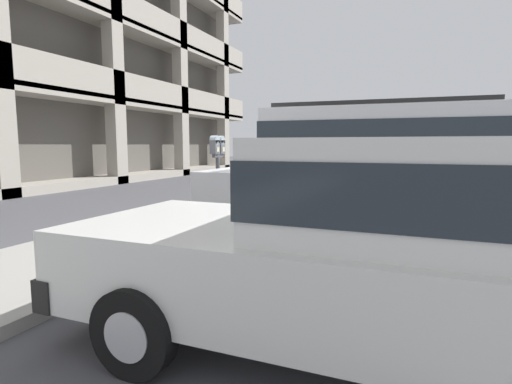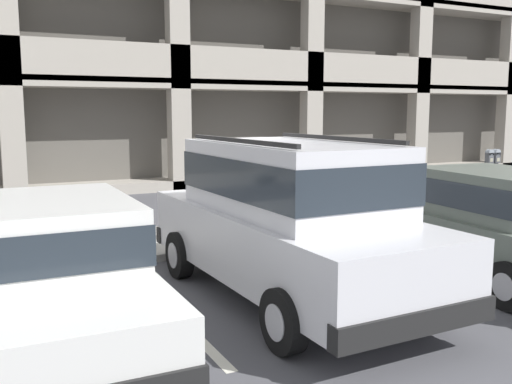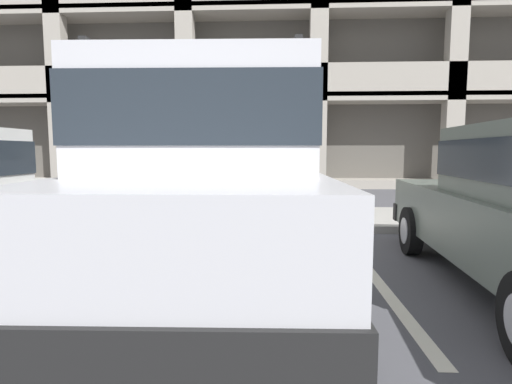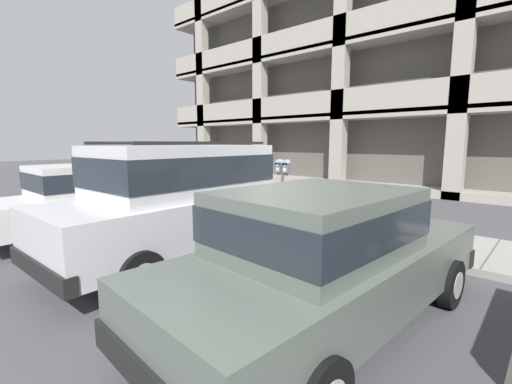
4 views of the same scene
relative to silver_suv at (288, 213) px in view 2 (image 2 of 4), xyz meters
name	(u,v)px [view 2 (image 2 of 4)]	position (x,y,z in m)	size (l,w,h in m)	color
ground_plane	(225,261)	(0.06, 2.18, -1.14)	(80.00, 80.00, 0.10)	#4C4C51
sidewalk	(197,238)	(0.06, 3.48, -1.03)	(40.00, 2.20, 0.12)	#9E9B93
parking_stall_lines	(355,267)	(1.61, 0.78, -1.08)	(12.50, 4.80, 0.01)	silver
silver_suv	(288,213)	(0.00, 0.00, 0.00)	(2.11, 4.83, 2.03)	silver
red_sedan	(48,269)	(-2.89, -0.35, -0.27)	(1.87, 4.49, 1.54)	silver
dark_hatchback	(486,219)	(3.02, -0.38, -0.27)	(2.05, 4.59, 1.54)	#5B665B
parking_meter_near	(223,178)	(0.20, 2.53, 0.17)	(0.35, 0.12, 1.53)	#47474C
parking_meter_far	(492,166)	(6.39, 2.50, 0.10)	(0.35, 0.12, 1.43)	#595B60
parking_garage	(132,10)	(2.00, 15.33, 4.95)	(32.00, 10.00, 13.25)	#5C5851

